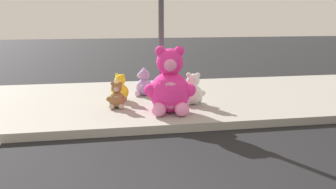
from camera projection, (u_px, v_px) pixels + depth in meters
The scene contains 8 objects.
sidewalk at pixel (111, 102), 8.30m from camera, with size 28.00×4.40×0.15m, color #9E9B93.
sign_pole at pixel (161, 22), 7.34m from camera, with size 0.56×0.11×3.20m.
plush_pink_large at pixel (170, 87), 7.04m from camera, with size 0.97×0.88×1.27m.
plush_red at pixel (167, 89), 8.21m from camera, with size 0.42×0.40×0.58m.
plush_white at pixel (193, 91), 7.78m from camera, with size 0.49×0.48×0.67m.
plush_yellow at pixel (120, 90), 8.10m from camera, with size 0.43×0.42×0.59m.
plush_lavender at pixel (143, 85), 8.63m from camera, with size 0.43×0.49×0.63m.
plush_brown at pixel (117, 97), 7.46m from camera, with size 0.41×0.37×0.54m.
Camera 1 is at (-0.28, -2.97, 1.97)m, focal length 39.98 mm.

